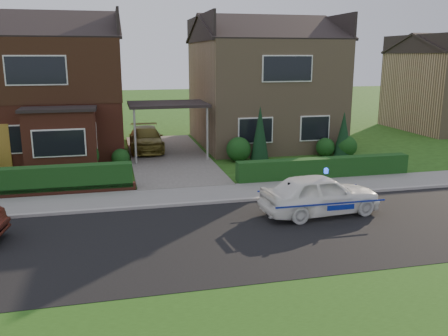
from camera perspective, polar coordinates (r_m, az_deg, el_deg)
name	(u,v)px	position (r m, az deg, el deg)	size (l,w,h in m)	color
ground	(216,237)	(13.60, -1.03, -8.34)	(120.00, 120.00, 0.00)	#204512
road	(216,237)	(13.60, -1.03, -8.34)	(60.00, 6.00, 0.02)	black
kerb	(197,204)	(16.40, -3.31, -4.29)	(60.00, 0.16, 0.12)	#9E9993
sidewalk	(192,195)	(17.39, -3.91, -3.29)	(60.00, 2.00, 0.10)	slate
grass_verge	(273,336)	(9.30, 5.95, -19.49)	(60.00, 4.00, 0.01)	#204512
driveway	(169,157)	(24.02, -6.63, 1.36)	(3.80, 12.00, 0.12)	#666059
house_left	(48,80)	(26.46, -20.36, 9.94)	(7.50, 9.53, 7.25)	brown
house_right	(262,80)	(27.70, 4.60, 10.53)	(7.50, 8.06, 7.25)	#967C5C
carport_link	(168,105)	(23.57, -6.79, 7.52)	(3.80, 3.00, 2.77)	black
dwarf_wall	(28,193)	(18.57, -22.53, -2.81)	(7.70, 0.25, 0.36)	brown
hedge_left	(29,197)	(18.76, -22.41, -3.21)	(7.50, 0.55, 0.90)	#113715
hedge_right	(324,179)	(20.26, 11.89, -1.29)	(7.50, 0.55, 0.80)	#113715
shrub_left_mid	(84,156)	(22.12, -16.48, 1.44)	(1.32, 1.32, 1.32)	#113715
shrub_left_near	(121,158)	(22.43, -12.33, 1.22)	(0.84, 0.84, 0.84)	#113715
shrub_right_near	(239,149)	(22.96, 1.77, 2.26)	(1.20, 1.20, 1.20)	#113715
shrub_right_mid	(325,147)	(24.65, 12.10, 2.46)	(0.96, 0.96, 0.96)	#113715
shrub_right_far	(346,146)	(24.82, 14.49, 2.54)	(1.08, 1.08, 1.08)	#113715
conifer_a	(260,135)	(22.92, 4.34, 3.99)	(0.90, 0.90, 2.60)	black
conifer_b	(343,136)	(24.63, 14.15, 3.81)	(0.90, 0.90, 2.20)	black
police_car	(320,195)	(15.60, 11.47, -3.15)	(3.59, 4.03, 1.49)	white
driveway_car	(146,139)	(25.44, -9.36, 3.49)	(1.71, 4.21, 1.22)	olive
potted_plant_a	(72,164)	(21.93, -17.80, 0.45)	(0.38, 0.26, 0.73)	gray
potted_plant_c	(95,171)	(20.38, -15.24, -0.38)	(0.39, 0.39, 0.70)	gray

